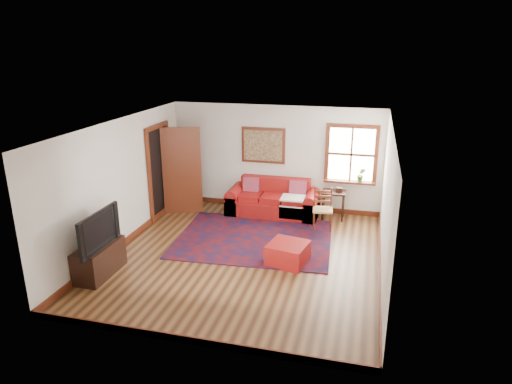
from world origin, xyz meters
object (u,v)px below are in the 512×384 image
(red_ottoman, at_px, (288,253))
(media_cabinet, at_px, (99,260))
(red_leather_sofa, at_px, (273,203))
(side_table, at_px, (334,196))
(ladder_back_chair, at_px, (323,208))

(red_ottoman, relative_size, media_cabinet, 0.66)
(red_leather_sofa, distance_m, media_cabinet, 4.31)
(red_leather_sofa, distance_m, side_table, 1.42)
(red_leather_sofa, bearing_deg, red_ottoman, -71.61)
(ladder_back_chair, bearing_deg, red_leather_sofa, 153.89)
(red_ottoman, distance_m, media_cabinet, 3.34)
(side_table, relative_size, ladder_back_chair, 0.74)
(side_table, bearing_deg, red_leather_sofa, -178.14)
(media_cabinet, bearing_deg, red_leather_sofa, 57.76)
(side_table, bearing_deg, media_cabinet, -135.02)
(red_ottoman, distance_m, ladder_back_chair, 1.87)
(red_leather_sofa, relative_size, media_cabinet, 2.08)
(ladder_back_chair, xyz_separation_m, media_cabinet, (-3.52, -3.05, -0.20))
(media_cabinet, bearing_deg, ladder_back_chair, 40.92)
(red_leather_sofa, height_order, ladder_back_chair, ladder_back_chair)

